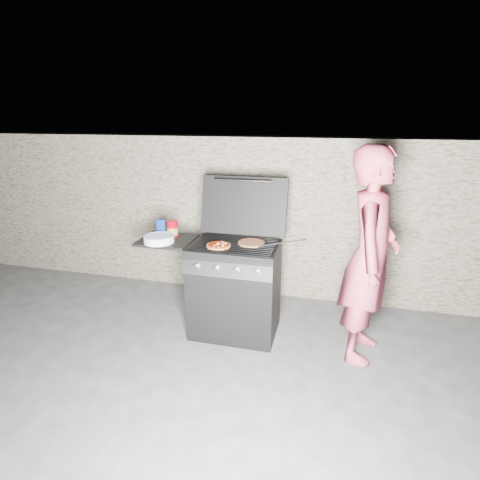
% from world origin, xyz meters
% --- Properties ---
extents(ground, '(50.00, 50.00, 0.00)m').
position_xyz_m(ground, '(0.00, 0.00, 0.00)').
color(ground, '#3D3D3D').
extents(stone_wall, '(8.00, 0.35, 1.80)m').
position_xyz_m(stone_wall, '(0.00, 1.05, 0.90)').
color(stone_wall, gray).
rests_on(stone_wall, ground).
extents(gas_grill, '(1.34, 0.79, 0.91)m').
position_xyz_m(gas_grill, '(-0.25, 0.00, 0.46)').
color(gas_grill, black).
rests_on(gas_grill, ground).
extents(pizza_topped, '(0.26, 0.26, 0.02)m').
position_xyz_m(pizza_topped, '(-0.12, -0.11, 0.92)').
color(pizza_topped, '#E0B772').
rests_on(pizza_topped, gas_grill).
extents(pizza_plain, '(0.31, 0.31, 0.01)m').
position_xyz_m(pizza_plain, '(0.15, 0.04, 0.92)').
color(pizza_plain, '#E88F56').
rests_on(pizza_plain, gas_grill).
extents(sauce_jar, '(0.10, 0.10, 0.16)m').
position_xyz_m(sauce_jar, '(-0.65, 0.09, 0.98)').
color(sauce_jar, maroon).
rests_on(sauce_jar, gas_grill).
extents(blue_carton, '(0.08, 0.06, 0.16)m').
position_xyz_m(blue_carton, '(-0.78, 0.11, 0.98)').
color(blue_carton, navy).
rests_on(blue_carton, gas_grill).
extents(plate_stack, '(0.36, 0.36, 0.06)m').
position_xyz_m(plate_stack, '(-0.70, -0.11, 0.93)').
color(plate_stack, white).
rests_on(plate_stack, gas_grill).
extents(person, '(0.55, 0.73, 1.82)m').
position_xyz_m(person, '(1.17, -0.05, 0.91)').
color(person, '#BC4256').
rests_on(person, ground).
extents(tongs, '(0.42, 0.10, 0.09)m').
position_xyz_m(tongs, '(0.44, 0.00, 0.95)').
color(tongs, black).
rests_on(tongs, gas_grill).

